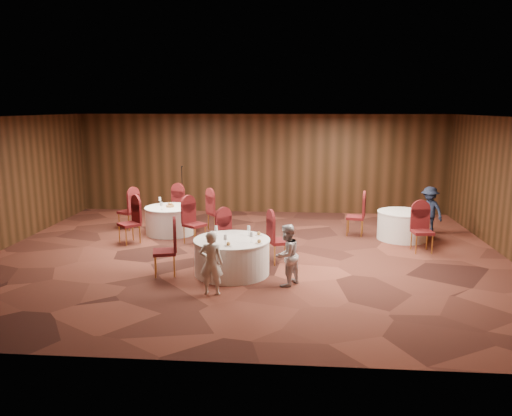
# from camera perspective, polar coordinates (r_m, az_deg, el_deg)

# --- Properties ---
(ground) EXTENTS (12.00, 12.00, 0.00)m
(ground) POSITION_cam_1_polar(r_m,az_deg,el_deg) (11.75, -1.05, -5.44)
(ground) COLOR black
(ground) RESTS_ON ground
(room_shell) EXTENTS (12.00, 12.00, 12.00)m
(room_shell) POSITION_cam_1_polar(r_m,az_deg,el_deg) (11.34, -1.09, 4.10)
(room_shell) COLOR silver
(room_shell) RESTS_ON ground
(table_main) EXTENTS (1.59, 1.59, 0.74)m
(table_main) POSITION_cam_1_polar(r_m,az_deg,el_deg) (10.43, -2.76, -5.52)
(table_main) COLOR silver
(table_main) RESTS_ON ground
(table_left) EXTENTS (1.38, 1.38, 0.74)m
(table_left) POSITION_cam_1_polar(r_m,az_deg,el_deg) (13.88, -9.74, -1.36)
(table_left) COLOR silver
(table_left) RESTS_ON ground
(table_right) EXTENTS (1.31, 1.31, 0.74)m
(table_right) POSITION_cam_1_polar(r_m,az_deg,el_deg) (13.64, 16.39, -1.89)
(table_right) COLOR silver
(table_right) RESTS_ON ground
(chairs_main) EXTENTS (3.00, 1.95, 1.00)m
(chairs_main) POSITION_cam_1_polar(r_m,az_deg,el_deg) (10.97, -3.91, -3.98)
(chairs_main) COLOR #3E0C11
(chairs_main) RESTS_ON ground
(chairs_left) EXTENTS (3.27, 3.11, 1.00)m
(chairs_left) POSITION_cam_1_polar(r_m,az_deg,el_deg) (13.89, -9.71, -0.82)
(chairs_left) COLOR #3E0C11
(chairs_left) RESTS_ON ground
(chairs_right) EXTENTS (2.00, 2.09, 1.00)m
(chairs_right) POSITION_cam_1_polar(r_m,az_deg,el_deg) (13.13, 14.71, -1.76)
(chairs_right) COLOR #3E0C11
(chairs_right) RESTS_ON ground
(tabletop_main) EXTENTS (1.07, 1.02, 0.22)m
(tabletop_main) POSITION_cam_1_polar(r_m,az_deg,el_deg) (10.18, -1.99, -3.19)
(tabletop_main) COLOR silver
(tabletop_main) RESTS_ON table_main
(tabletop_left) EXTENTS (0.84, 0.79, 0.22)m
(tabletop_left) POSITION_cam_1_polar(r_m,az_deg,el_deg) (13.80, -9.83, 0.45)
(tabletop_left) COLOR silver
(tabletop_left) RESTS_ON table_left
(tabletop_right) EXTENTS (0.08, 0.08, 0.22)m
(tabletop_right) POSITION_cam_1_polar(r_m,az_deg,el_deg) (13.33, 17.47, 0.03)
(tabletop_right) COLOR silver
(tabletop_right) RESTS_ON table_right
(mic_stand) EXTENTS (0.24, 0.24, 1.61)m
(mic_stand) POSITION_cam_1_polar(r_m,az_deg,el_deg) (15.97, -8.39, 0.71)
(mic_stand) COLOR black
(mic_stand) RESTS_ON ground
(woman_a) EXTENTS (0.44, 0.29, 1.21)m
(woman_a) POSITION_cam_1_polar(r_m,az_deg,el_deg) (9.26, -5.13, -6.28)
(woman_a) COLOR silver
(woman_a) RESTS_ON ground
(woman_b) EXTENTS (0.72, 0.75, 1.22)m
(woman_b) POSITION_cam_1_polar(r_m,az_deg,el_deg) (9.70, 3.51, -5.40)
(woman_b) COLOR silver
(woman_b) RESTS_ON ground
(man_c) EXTENTS (0.90, 0.96, 1.30)m
(man_c) POSITION_cam_1_polar(r_m,az_deg,el_deg) (14.44, 19.20, -0.24)
(man_c) COLOR #161E32
(man_c) RESTS_ON ground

